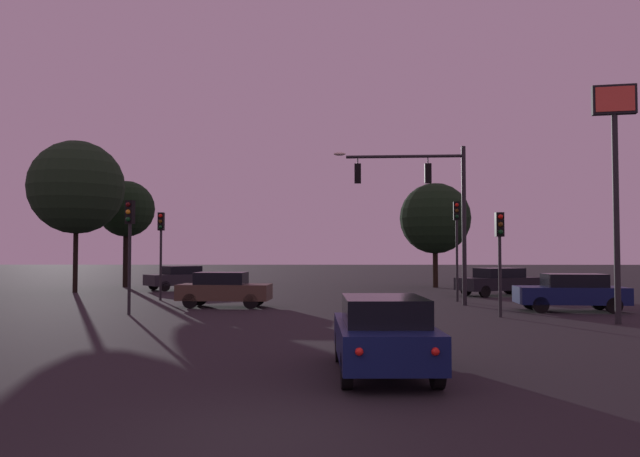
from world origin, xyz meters
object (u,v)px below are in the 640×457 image
Objects in this scene: car_crossing_left at (224,289)px; tree_center_horizon at (126,209)px; car_crossing_right at (571,292)px; car_parked_lot at (180,277)px; tree_behind_sign at (77,187)px; tree_left_far at (435,218)px; store_sign_illuminated at (615,151)px; car_far_lane at (498,281)px; traffic_signal_mast_arm at (427,195)px; traffic_light_far_side at (457,231)px; traffic_light_corner_left at (161,238)px; traffic_light_median at (130,234)px; car_nearside_lane at (383,333)px; traffic_light_corner_right at (500,242)px.

tree_center_horizon is at bearing 122.07° from car_crossing_left.
car_crossing_right is at bearing -35.12° from tree_center_horizon.
car_crossing_left and car_parked_lot have the same top height.
tree_behind_sign is 1.27× the size of tree_left_far.
store_sign_illuminated is at bearing -43.34° from car_parked_lot.
store_sign_illuminated is at bearing -88.58° from car_far_lane.
tree_center_horizon reaches higher than traffic_signal_mast_arm.
traffic_light_corner_left is at bearing 177.92° from traffic_light_far_side.
car_parked_lot is (-19.33, 13.79, -0.00)m from car_crossing_right.
tree_center_horizon is at bearing 144.88° from car_crossing_right.
car_parked_lot is 0.59× the size of tree_center_horizon.
traffic_signal_mast_arm is at bearing 19.97° from traffic_light_median.
car_crossing_left is 14.50m from car_crossing_right.
car_nearside_lane is at bearing -135.64° from store_sign_illuminated.
tree_behind_sign is at bearing -166.22° from tree_left_far.
tree_behind_sign is 5.78m from tree_center_horizon.
traffic_light_far_side is at bearing 49.24° from traffic_signal_mast_arm.
tree_left_far is (-2.08, 7.71, 3.90)m from car_far_lane.
car_crossing_right is at bearing -24.10° from tree_behind_sign.
tree_left_far is (-2.40, 20.91, -1.11)m from store_sign_illuminated.
car_crossing_left is 0.58× the size of tree_left_far.
traffic_light_far_side is 18.30m from car_parked_lot.
traffic_light_corner_right is at bearing -19.92° from car_crossing_left.
car_crossing_right is at bearing -28.27° from traffic_signal_mast_arm.
tree_left_far is at bearing 87.21° from traffic_light_corner_right.
traffic_light_corner_left is 16.59m from traffic_light_corner_right.
store_sign_illuminated reaches higher than tree_center_horizon.
car_crossing_left is 0.96× the size of car_parked_lot.
car_crossing_left is at bearing 157.07° from store_sign_illuminated.
car_far_lane is (16.98, 10.47, -2.31)m from traffic_light_median.
traffic_light_corner_right reaches higher than car_far_lane.
car_crossing_left is 15.65m from car_far_lane.
tree_behind_sign reaches higher than store_sign_illuminated.
traffic_light_far_side is at bearing 73.61° from car_nearside_lane.
tree_left_far is (14.90, 18.18, 1.59)m from traffic_light_median.
traffic_signal_mast_arm is 21.31m from tree_behind_sign.
car_crossing_left is (-10.91, 3.95, -1.97)m from traffic_light_corner_right.
tree_center_horizon is (-4.47, 2.94, 4.57)m from car_parked_lot.
car_crossing_left is at bearing -67.76° from car_parked_lot.
traffic_light_far_side is 0.66× the size of tree_center_horizon.
tree_behind_sign reaches higher than tree_left_far.
tree_center_horizon is (-20.23, 11.86, 1.95)m from traffic_light_far_side.
tree_left_far is at bearing 50.66° from traffic_light_median.
traffic_light_median is 1.00× the size of car_crossing_right.
store_sign_illuminated reaches higher than car_nearside_lane.
traffic_light_far_side is 23.54m from tree_center_horizon.
tree_behind_sign reaches higher than tree_center_horizon.
store_sign_illuminated is 1.10× the size of tree_center_horizon.
traffic_light_corner_right is 0.53× the size of tree_center_horizon.
traffic_light_corner_right is at bearing -105.04° from car_far_lane.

